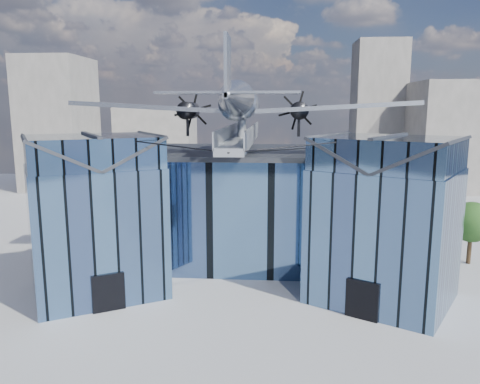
{
  "coord_description": "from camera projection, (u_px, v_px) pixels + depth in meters",
  "views": [
    {
      "loc": [
        2.65,
        -33.77,
        13.64
      ],
      "look_at": [
        0.0,
        2.0,
        7.2
      ],
      "focal_mm": 35.0,
      "sensor_mm": 36.0,
      "label": 1
    }
  ],
  "objects": [
    {
      "name": "bg_towers",
      "position": [
        268.0,
        129.0,
        83.44
      ],
      "size": [
        77.0,
        24.5,
        26.0
      ],
      "color": "slate",
      "rests_on": "ground"
    },
    {
      "name": "museum",
      "position": [
        243.0,
        203.0,
        40.48
      ],
      "size": [
        32.88,
        24.5,
        17.6
      ],
      "color": "#496995",
      "rests_on": "ground"
    },
    {
      "name": "ground_plane",
      "position": [
        238.0,
        289.0,
        35.75
      ],
      "size": [
        120.0,
        120.0,
        0.0
      ],
      "primitive_type": "plane",
      "color": "gray"
    },
    {
      "name": "tree_side_e",
      "position": [
        472.0,
        222.0,
        41.0
      ],
      "size": [
        3.75,
        3.75,
        5.59
      ],
      "rotation": [
        0.0,
        0.0,
        0.05
      ],
      "color": "black",
      "rests_on": "ground"
    }
  ]
}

